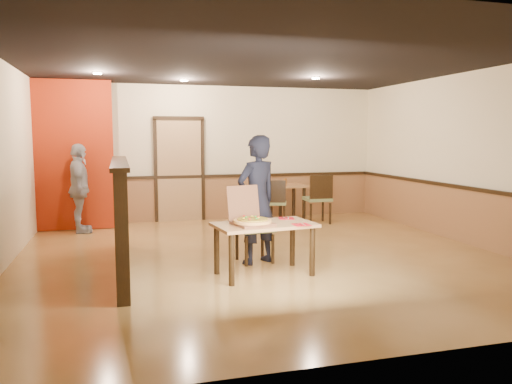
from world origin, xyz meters
TOP-DOWN VIEW (x-y plane):
  - floor at (0.00, 0.00)m, footprint 7.00×7.00m
  - ceiling at (0.00, 0.00)m, footprint 7.00×7.00m
  - wall_back at (0.00, 3.50)m, footprint 7.00×0.00m
  - wall_right at (3.50, 0.00)m, footprint 0.00×7.00m
  - wainscot_back at (0.00, 3.47)m, footprint 7.00×0.04m
  - chair_rail_back at (0.00, 3.45)m, footprint 7.00×0.06m
  - wainscot_right at (3.47, 0.00)m, footprint 0.04×7.00m
  - chair_rail_right at (3.45, 0.00)m, footprint 0.06×7.00m
  - back_door at (-0.80, 3.46)m, footprint 0.90×0.06m
  - booth_partition at (-2.00, -0.20)m, footprint 0.20×3.10m
  - red_accent_panel at (-2.90, 3.00)m, footprint 1.60×0.20m
  - spot_a at (-2.30, 1.80)m, footprint 0.14×0.14m
  - spot_b at (-0.80, 2.50)m, footprint 0.14×0.14m
  - spot_c at (1.40, 1.50)m, footprint 0.14×0.14m
  - main_table at (-0.26, -0.93)m, footprint 1.33×0.87m
  - diner_chair at (-0.21, -0.18)m, footprint 0.52×0.52m
  - side_chair_left at (0.93, 2.37)m, footprint 0.57×0.57m
  - side_chair_right at (1.84, 2.36)m, footprint 0.51×0.51m
  - side_table at (1.40, 2.98)m, footprint 0.74×0.74m
  - diner at (-0.19, -0.33)m, footprint 0.77×0.66m
  - passerby at (-2.71, 2.63)m, footprint 0.47×0.98m
  - pizza_box at (-0.44, -0.96)m, footprint 0.54×0.60m
  - pizza at (-0.43, -1.01)m, footprint 0.57×0.57m
  - napkin_near at (0.15, -1.16)m, footprint 0.20×0.20m
  - napkin_far at (0.13, -0.66)m, footprint 0.23×0.23m
  - condiment at (1.31, 2.86)m, footprint 0.06×0.06m

SIDE VIEW (x-z plane):
  - floor at x=0.00m, z-range 0.00..0.00m
  - wainscot_back at x=0.00m, z-range 0.00..0.90m
  - wainscot_right at x=3.47m, z-range 0.00..0.90m
  - side_chair_left at x=0.93m, z-range 0.04..0.95m
  - diner_chair at x=-0.21m, z-range 0.04..1.00m
  - side_chair_right at x=1.84m, z-range 0.05..1.04m
  - main_table at x=-0.26m, z-range 0.23..0.89m
  - side_table at x=1.40m, z-range 0.20..0.93m
  - napkin_far at x=0.13m, z-range 0.66..0.68m
  - napkin_near at x=0.15m, z-range 0.66..0.68m
  - pizza at x=-0.43m, z-range 0.70..0.73m
  - pizza_box at x=-0.44m, z-range 0.49..0.96m
  - booth_partition at x=-2.00m, z-range 0.01..1.46m
  - passerby at x=-2.71m, z-range 0.00..1.63m
  - condiment at x=1.31m, z-range 0.74..0.89m
  - diner at x=-0.19m, z-range 0.00..1.77m
  - chair_rail_back at x=0.00m, z-range 0.89..0.95m
  - chair_rail_right at x=3.45m, z-range 0.89..0.95m
  - back_door at x=-0.80m, z-range 0.00..2.10m
  - red_accent_panel at x=-2.90m, z-range 0.01..2.79m
  - wall_back at x=0.00m, z-range -2.10..4.90m
  - wall_right at x=3.50m, z-range -2.10..4.90m
  - spot_a at x=-2.30m, z-range 2.77..2.79m
  - spot_b at x=-0.80m, z-range 2.77..2.79m
  - spot_c at x=1.40m, z-range 2.77..2.79m
  - ceiling at x=0.00m, z-range 2.80..2.80m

